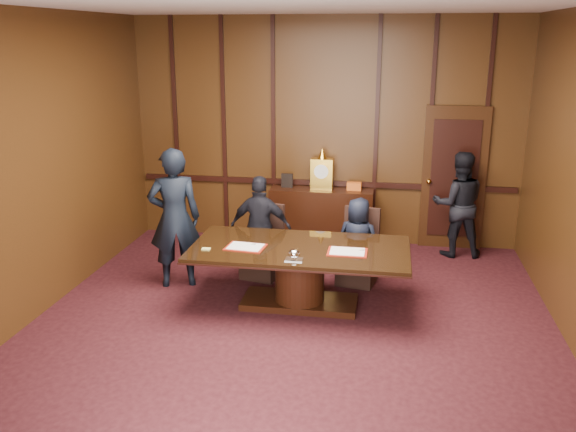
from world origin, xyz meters
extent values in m
plane|color=black|center=(0.00, 0.00, 0.00)|extent=(7.00, 7.00, 0.00)
plane|color=silver|center=(0.00, 0.00, 3.50)|extent=(7.00, 7.00, 0.00)
cube|color=black|center=(0.00, 3.50, 1.75)|extent=(6.00, 0.04, 3.50)
cube|color=black|center=(0.00, -3.50, 1.75)|extent=(6.00, 0.04, 3.50)
cube|color=black|center=(-3.00, 0.00, 1.75)|extent=(0.04, 7.00, 3.50)
cube|color=black|center=(0.00, 3.47, 0.95)|extent=(5.90, 0.05, 0.08)
cube|color=black|center=(2.00, 3.46, 1.10)|extent=(0.95, 0.06, 2.20)
sphere|color=gold|center=(1.63, 3.39, 1.05)|extent=(0.08, 0.08, 0.08)
cube|color=black|center=(0.00, 3.26, 0.45)|extent=(1.60, 0.45, 0.90)
cube|color=black|center=(-0.70, 3.26, 0.03)|extent=(0.12, 0.40, 0.06)
cube|color=black|center=(0.70, 3.26, 0.03)|extent=(0.12, 0.40, 0.06)
cube|color=gold|center=(0.00, 3.26, 1.14)|extent=(0.34, 0.18, 0.48)
cylinder|color=white|center=(0.00, 3.16, 1.20)|extent=(0.22, 0.03, 0.22)
cone|color=gold|center=(0.00, 3.26, 1.46)|extent=(0.14, 0.14, 0.16)
cube|color=black|center=(-0.55, 3.28, 1.01)|extent=(0.18, 0.04, 0.22)
cube|color=orange|center=(0.50, 3.28, 0.96)|extent=(0.22, 0.12, 0.12)
cube|color=black|center=(0.01, 0.92, 0.04)|extent=(1.40, 0.60, 0.08)
cylinder|color=black|center=(0.01, 0.92, 0.39)|extent=(0.60, 0.60, 0.62)
cube|color=black|center=(0.01, 0.92, 0.71)|extent=(2.62, 1.32, 0.02)
cube|color=black|center=(0.01, 0.92, 0.73)|extent=(2.60, 1.30, 0.06)
cube|color=maroon|center=(-0.63, 0.78, 0.77)|extent=(0.49, 0.37, 0.01)
cube|color=white|center=(-0.63, 0.78, 0.78)|extent=(0.43, 0.32, 0.01)
cube|color=maroon|center=(0.58, 0.81, 0.77)|extent=(0.46, 0.33, 0.01)
cube|color=white|center=(0.58, 0.81, 0.78)|extent=(0.40, 0.28, 0.01)
cube|color=white|center=(0.01, 0.47, 0.77)|extent=(0.20, 0.14, 0.01)
ellipsoid|color=white|center=(0.01, 0.47, 0.82)|extent=(0.13, 0.13, 0.10)
cube|color=#D7CF69|center=(-1.08, 0.64, 0.77)|extent=(0.10, 0.07, 0.01)
cube|color=black|center=(-0.64, 1.77, 0.23)|extent=(0.58, 0.58, 0.46)
cube|color=black|center=(-0.59, 1.97, 0.72)|extent=(0.48, 0.17, 0.55)
cylinder|color=black|center=(-0.84, 1.57, 0.12)|extent=(0.04, 0.04, 0.23)
cylinder|color=black|center=(-0.44, 1.97, 0.12)|extent=(0.04, 0.04, 0.23)
cube|color=black|center=(0.66, 1.77, 0.23)|extent=(0.56, 0.56, 0.46)
cube|color=black|center=(0.70, 1.98, 0.72)|extent=(0.48, 0.15, 0.55)
cylinder|color=black|center=(0.46, 1.57, 0.12)|extent=(0.04, 0.04, 0.23)
cylinder|color=black|center=(0.86, 1.97, 0.12)|extent=(0.04, 0.04, 0.23)
imported|color=black|center=(-0.64, 1.72, 0.71)|extent=(0.84, 0.37, 1.42)
imported|color=black|center=(0.66, 1.72, 0.59)|extent=(0.65, 0.49, 1.18)
imported|color=black|center=(-1.69, 1.30, 0.92)|extent=(0.78, 0.65, 1.84)
imported|color=black|center=(2.06, 3.10, 0.79)|extent=(0.82, 0.66, 1.58)
camera|label=1|loc=(1.01, -5.90, 3.19)|focal=38.00mm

